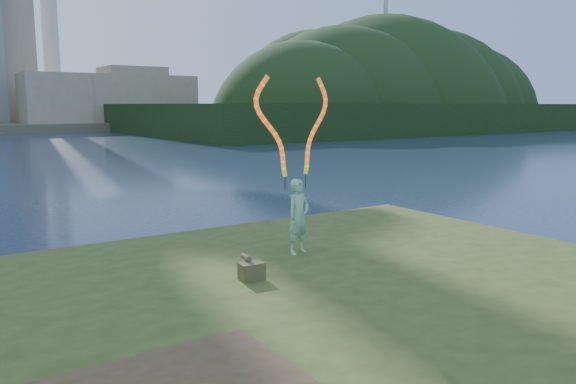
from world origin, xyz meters
TOP-DOWN VIEW (x-y plane):
  - ground at (0.00, 0.00)m, footprint 320.00×320.00m
  - grassy_knoll at (0.00, -2.30)m, footprint 20.00×18.00m
  - wooded_hill at (59.57, 59.96)m, footprint 78.00×50.00m
  - woman_with_ribbons at (2.39, 1.25)m, footprint 1.98×0.58m
  - canvas_bag at (0.67, 0.22)m, footprint 0.45×0.51m

SIDE VIEW (x-z plane):
  - ground at x=0.00m, z-range 0.00..0.00m
  - wooded_hill at x=59.57m, z-range -31.34..31.66m
  - grassy_knoll at x=0.00m, z-range -0.06..0.74m
  - canvas_bag at x=0.67m, z-range 0.76..1.17m
  - woman_with_ribbons at x=2.39m, z-range 0.25..4.20m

